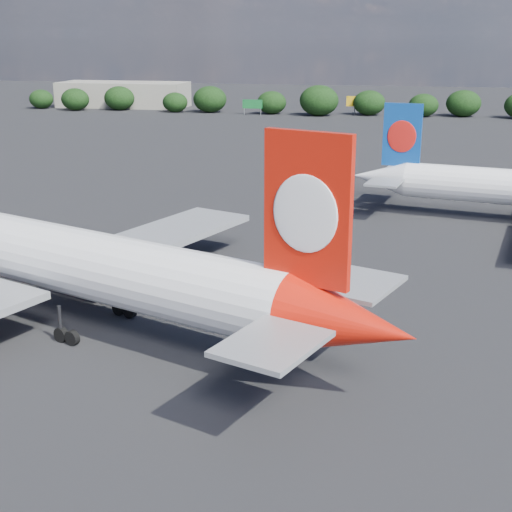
# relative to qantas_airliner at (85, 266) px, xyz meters

# --- Properties ---
(ground) EXTENTS (500.00, 500.00, 0.00)m
(ground) POSITION_rel_qantas_airliner_xyz_m (-1.20, 45.09, -5.38)
(ground) COLOR black
(ground) RESTS_ON ground
(qantas_airliner) EXTENTS (52.34, 50.34, 17.67)m
(qantas_airliner) POSITION_rel_qantas_airliner_xyz_m (0.00, 0.00, 0.00)
(qantas_airliner) COLOR white
(qantas_airliner) RESTS_ON ground
(terminal_building) EXTENTS (42.00, 16.00, 8.00)m
(terminal_building) POSITION_rel_qantas_airliner_xyz_m (-66.20, 177.09, -1.38)
(terminal_building) COLOR gray
(terminal_building) RESTS_ON ground
(highway_sign) EXTENTS (6.00, 0.30, 4.50)m
(highway_sign) POSITION_rel_qantas_airliner_xyz_m (-19.20, 161.09, -2.25)
(highway_sign) COLOR #136029
(highway_sign) RESTS_ON ground
(billboard_yellow) EXTENTS (5.00, 0.30, 5.50)m
(billboard_yellow) POSITION_rel_qantas_airliner_xyz_m (10.80, 167.09, -1.51)
(billboard_yellow) COLOR gold
(billboard_yellow) RESTS_ON ground
(horizon_treeline) EXTENTS (203.38, 14.98, 8.90)m
(horizon_treeline) POSITION_rel_qantas_airliner_xyz_m (6.06, 164.85, -1.70)
(horizon_treeline) COLOR black
(horizon_treeline) RESTS_ON ground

